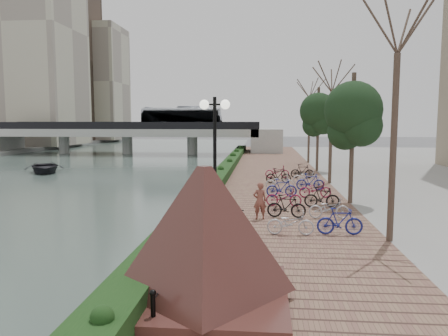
# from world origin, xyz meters

# --- Properties ---
(ground) EXTENTS (220.00, 220.00, 0.00)m
(ground) POSITION_xyz_m (0.00, 0.00, 0.00)
(ground) COLOR #59595B
(ground) RESTS_ON ground
(river_water) EXTENTS (30.00, 130.00, 0.02)m
(river_water) POSITION_xyz_m (-15.00, 25.00, 0.01)
(river_water) COLOR #4C5F59
(river_water) RESTS_ON ground
(promenade) EXTENTS (8.00, 75.00, 0.50)m
(promenade) POSITION_xyz_m (4.00, 17.50, 0.25)
(promenade) COLOR brown
(promenade) RESTS_ON ground
(hedge) EXTENTS (1.10, 56.00, 0.60)m
(hedge) POSITION_xyz_m (0.60, 20.00, 0.80)
(hedge) COLOR black
(hedge) RESTS_ON promenade
(chain_fence) EXTENTS (0.10, 14.10, 0.70)m
(chain_fence) POSITION_xyz_m (1.40, 2.00, 0.85)
(chain_fence) COLOR black
(chain_fence) RESTS_ON promenade
(granite_monument) EXTENTS (4.70, 4.70, 3.15)m
(granite_monument) POSITION_xyz_m (2.26, -3.55, 2.10)
(granite_monument) COLOR #41261C
(granite_monument) RESTS_ON promenade
(lamppost) EXTENTS (1.02, 0.32, 4.95)m
(lamppost) POSITION_xyz_m (1.97, 1.23, 4.06)
(lamppost) COLOR black
(lamppost) RESTS_ON promenade
(motorcycle) EXTENTS (0.82, 1.62, 0.97)m
(motorcycle) POSITION_xyz_m (2.52, 1.65, 0.99)
(motorcycle) COLOR black
(motorcycle) RESTS_ON promenade
(pedestrian) EXTENTS (0.63, 0.48, 1.58)m
(pedestrian) POSITION_xyz_m (3.46, 4.93, 1.29)
(pedestrian) COLOR brown
(pedestrian) RESTS_ON promenade
(bicycle_parking) EXTENTS (2.40, 17.32, 1.00)m
(bicycle_parking) POSITION_xyz_m (5.49, 10.36, 0.97)
(bicycle_parking) COLOR silver
(bicycle_parking) RESTS_ON promenade
(street_trees) EXTENTS (3.20, 37.12, 6.80)m
(street_trees) POSITION_xyz_m (8.00, 12.68, 3.69)
(street_trees) COLOR #3B2E23
(street_trees) RESTS_ON promenade
(bridge) EXTENTS (36.00, 10.77, 6.50)m
(bridge) POSITION_xyz_m (-13.43, 45.00, 3.37)
(bridge) COLOR #A1A19C
(bridge) RESTS_ON ground
(boat) EXTENTS (5.29, 5.83, 0.99)m
(boat) POSITION_xyz_m (-15.73, 23.51, 0.51)
(boat) COLOR black
(boat) RESTS_ON river_water
(far_buildings) EXTENTS (35.00, 38.00, 38.00)m
(far_buildings) POSITION_xyz_m (-41.66, 65.91, 16.12)
(far_buildings) COLOR #B2AC94
(far_buildings) RESTS_ON far_bank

